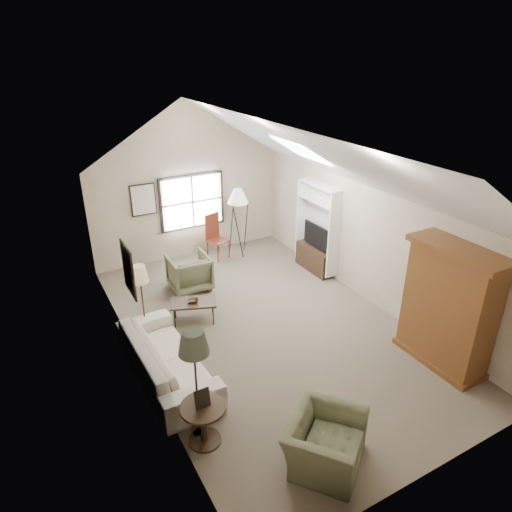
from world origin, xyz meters
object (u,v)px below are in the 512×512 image
armchair_far (189,272)px  sofa (166,358)px  armoire (449,307)px  side_table (204,424)px  coffee_table (194,311)px  side_chair (218,237)px  armchair_near (325,441)px

armchair_far → sofa: bearing=63.4°
armoire → side_table: bearing=175.7°
coffee_table → side_table: side_table is taller
coffee_table → side_table: size_ratio=1.41×
side_chair → armchair_near: bearing=-120.5°
sofa → side_chair: 4.73m
armchair_far → side_table: bearing=73.2°
armoire → armchair_far: size_ratio=2.44×
sofa → armoire: bearing=-115.5°
armchair_near → armoire: bearing=-24.2°
sofa → armchair_far: (1.47, 2.68, 0.04)m
coffee_table → side_table: 3.13m
armchair_near → side_chair: size_ratio=0.91×
armchair_far → coffee_table: 1.41m
armchair_far → side_chair: 1.73m
coffee_table → side_chair: size_ratio=0.76×
armchair_far → side_table: 4.53m
armoire → coffee_table: 4.77m
side_table → side_chair: size_ratio=0.54×
coffee_table → side_chair: 3.05m
armchair_near → sofa: bearing=77.4°
armoire → sofa: size_ratio=0.86×
sofa → coffee_table: (1.03, 1.35, -0.14)m
armchair_near → side_table: bearing=101.4°
armchair_near → side_table: 1.68m
armchair_far → armoire: bearing=124.4°
armoire → coffee_table: bearing=135.6°
sofa → side_chair: bearing=-36.9°
armoire → armchair_near: bearing=-166.2°
armchair_near → side_chair: 6.72m
armchair_near → armchair_far: bearing=50.0°
armchair_far → side_chair: (1.26, 1.18, 0.18)m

